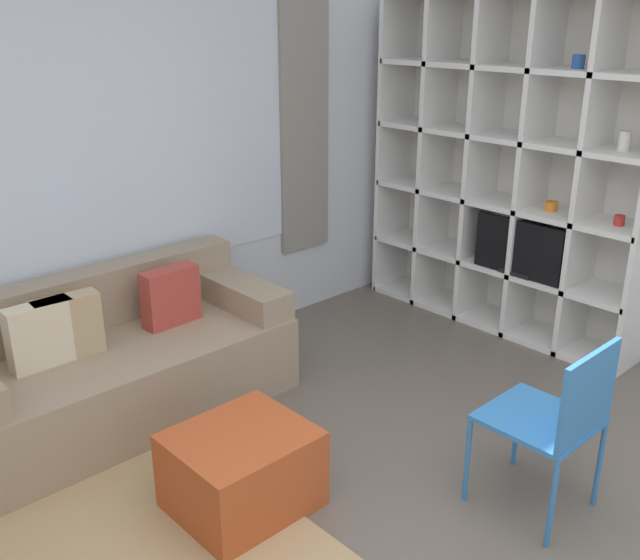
{
  "coord_description": "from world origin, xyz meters",
  "views": [
    {
      "loc": [
        -1.72,
        -1.0,
        2.19
      ],
      "look_at": [
        0.67,
        1.56,
        0.85
      ],
      "focal_mm": 40.0,
      "sensor_mm": 36.0,
      "label": 1
    }
  ],
  "objects_px": {
    "shelving_unit": "(510,171)",
    "ottoman": "(242,471)",
    "couch_main": "(116,365)",
    "folding_chair": "(558,414)"
  },
  "relations": [
    {
      "from": "couch_main",
      "to": "ottoman",
      "type": "relative_size",
      "value": 3.14
    },
    {
      "from": "couch_main",
      "to": "shelving_unit",
      "type": "bearing_deg",
      "value": -14.99
    },
    {
      "from": "ottoman",
      "to": "folding_chair",
      "type": "relative_size",
      "value": 0.71
    },
    {
      "from": "shelving_unit",
      "to": "ottoman",
      "type": "relative_size",
      "value": 3.74
    },
    {
      "from": "couch_main",
      "to": "folding_chair",
      "type": "distance_m",
      "value": 2.37
    },
    {
      "from": "couch_main",
      "to": "ottoman",
      "type": "height_order",
      "value": "couch_main"
    },
    {
      "from": "shelving_unit",
      "to": "folding_chair",
      "type": "relative_size",
      "value": 2.64
    },
    {
      "from": "shelving_unit",
      "to": "couch_main",
      "type": "relative_size",
      "value": 1.19
    },
    {
      "from": "shelving_unit",
      "to": "ottoman",
      "type": "xyz_separation_m",
      "value": [
        -2.69,
        -0.42,
        -0.93
      ]
    },
    {
      "from": "shelving_unit",
      "to": "folding_chair",
      "type": "distance_m",
      "value": 2.28
    }
  ]
}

